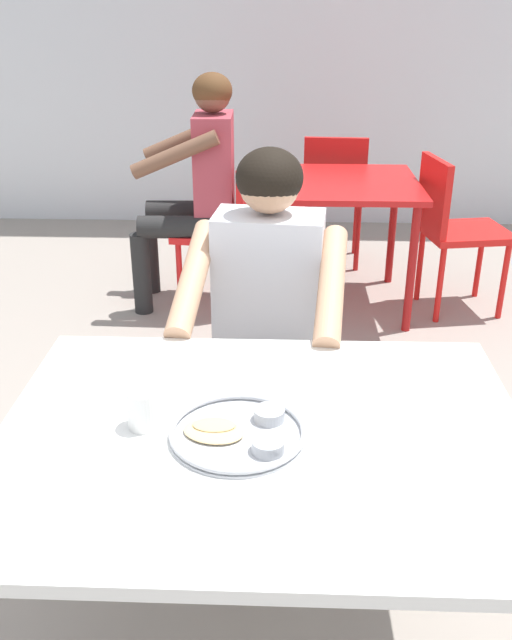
% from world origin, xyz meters
% --- Properties ---
extents(table_foreground, '(1.15, 0.89, 0.74)m').
position_xyz_m(table_foreground, '(-0.03, -0.03, 0.67)').
color(table_foreground, white).
rests_on(table_foreground, ground).
extents(thali_tray, '(0.29, 0.29, 0.03)m').
position_xyz_m(thali_tray, '(-0.07, -0.05, 0.75)').
color(thali_tray, '#B7BABF').
rests_on(thali_tray, table_foreground).
extents(drinking_cup, '(0.07, 0.07, 0.09)m').
position_xyz_m(drinking_cup, '(-0.29, -0.02, 0.79)').
color(drinking_cup, white).
rests_on(drinking_cup, table_foreground).
extents(chair_foreground, '(0.45, 0.47, 0.86)m').
position_xyz_m(chair_foreground, '(-0.02, 0.91, 0.49)').
color(chair_foreground, '#3F3F44').
rests_on(chair_foreground, ground).
extents(diner_foreground, '(0.53, 0.58, 1.19)m').
position_xyz_m(diner_foreground, '(-0.04, 0.69, 0.71)').
color(diner_foreground, '#2A2A2A').
rests_on(diner_foreground, ground).
extents(table_background_red, '(0.77, 0.81, 0.71)m').
position_xyz_m(table_background_red, '(0.35, 2.37, 0.62)').
color(table_background_red, red).
rests_on(table_background_red, ground).
extents(chair_red_left, '(0.44, 0.46, 0.81)m').
position_xyz_m(chair_red_left, '(-0.29, 2.35, 0.48)').
color(chair_red_left, red).
rests_on(chair_red_left, ground).
extents(chair_red_right, '(0.50, 0.46, 0.85)m').
position_xyz_m(chair_red_right, '(0.92, 2.31, 0.50)').
color(chair_red_right, red).
rests_on(chair_red_right, ground).
extents(chair_red_far, '(0.42, 0.43, 0.84)m').
position_xyz_m(chair_red_far, '(0.33, 3.01, 0.50)').
color(chair_red_far, red).
rests_on(chair_red_far, ground).
extents(patron_background, '(0.56, 0.50, 1.25)m').
position_xyz_m(patron_background, '(-0.44, 2.37, 0.74)').
color(patron_background, '#242424').
rests_on(patron_background, ground).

